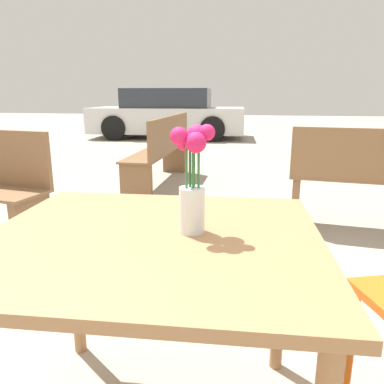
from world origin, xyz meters
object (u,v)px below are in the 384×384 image
object	(u,v)px
table_front	(152,263)
bench_far	(164,148)
flower_vase	(192,182)
parked_car	(168,114)

from	to	relation	value
table_front	bench_far	bearing A→B (deg)	103.50
flower_vase	bench_far	xyz separation A→B (m)	(-0.93, 3.35, -0.38)
table_front	bench_far	xyz separation A→B (m)	(-0.81, 3.39, -0.14)
bench_far	table_front	bearing A→B (deg)	-76.50
table_front	bench_far	world-z (taller)	bench_far
flower_vase	parked_car	world-z (taller)	parked_car
table_front	parked_car	bearing A→B (deg)	103.20
flower_vase	bench_far	bearing A→B (deg)	105.45
table_front	bench_far	distance (m)	3.49
bench_far	parked_car	xyz separation A→B (m)	(-1.22, 5.26, 0.12)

